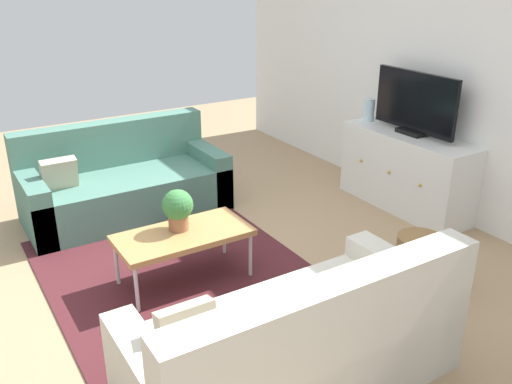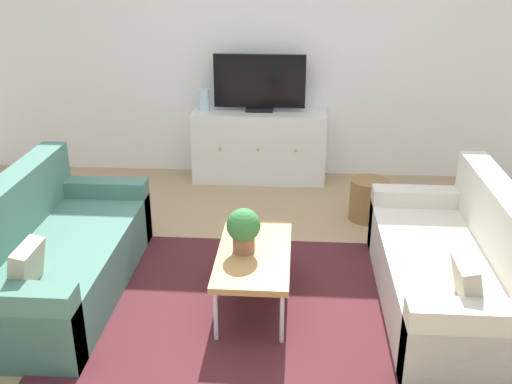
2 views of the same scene
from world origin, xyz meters
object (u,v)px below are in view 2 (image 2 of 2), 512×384
couch_right_side (461,273)px  wicker_basket (368,199)px  coffee_table (254,256)px  flat_screen_tv (260,83)px  couch_left_side (48,258)px  tv_console (259,146)px  potted_plant (244,228)px  glass_vase (204,100)px

couch_right_side → wicker_basket: bearing=108.2°
coffee_table → flat_screen_tv: size_ratio=1.05×
couch_left_side → tv_console: (1.35, 2.37, 0.09)m
wicker_basket → tv_console: bearing=138.4°
couch_left_side → potted_plant: size_ratio=5.92×
flat_screen_tv → glass_vase: (-0.57, -0.02, -0.18)m
couch_right_side → tv_console: (-1.53, 2.37, 0.09)m
potted_plant → wicker_basket: bearing=55.7°
coffee_table → tv_console: 2.42m
couch_right_side → tv_console: 2.83m
glass_vase → flat_screen_tv: bearing=2.0°
flat_screen_tv → wicker_basket: bearing=-42.2°
coffee_table → potted_plant: 0.22m
couch_right_side → flat_screen_tv: (-1.53, 2.39, 0.76)m
flat_screen_tv → glass_vase: size_ratio=4.11×
couch_right_side → flat_screen_tv: size_ratio=1.97×
flat_screen_tv → wicker_basket: flat_screen_tv is taller
couch_left_side → potted_plant: couch_left_side is taller
potted_plant → flat_screen_tv: 2.48m
tv_console → flat_screen_tv: bearing=90.0°
couch_left_side → wicker_basket: bearing=30.8°
coffee_table → glass_vase: (-0.70, 2.41, 0.49)m
coffee_table → potted_plant: size_ratio=3.16×
tv_console → glass_vase: 0.75m
tv_console → glass_vase: bearing=180.0°
couch_left_side → potted_plant: (1.40, -0.04, 0.30)m
tv_console → potted_plant: bearing=-88.7°
flat_screen_tv → couch_left_side: bearing=-119.4°
couch_left_side → coffee_table: size_ratio=1.88×
couch_left_side → flat_screen_tv: flat_screen_tv is taller
couch_left_side → couch_right_side: 2.88m
tv_console → glass_vase: (-0.57, 0.00, 0.49)m
wicker_basket → couch_right_side: bearing=-71.8°
potted_plant → wicker_basket: size_ratio=0.82×
couch_right_side → glass_vase: size_ratio=8.10×
glass_vase → wicker_basket: size_ratio=0.60×
coffee_table → wicker_basket: size_ratio=2.60×
tv_console → flat_screen_tv: 0.66m
couch_right_side → wicker_basket: 1.51m
couch_right_side → couch_left_side: bearing=180.0°
flat_screen_tv → wicker_basket: 1.66m
potted_plant → glass_vase: glass_vase is taller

